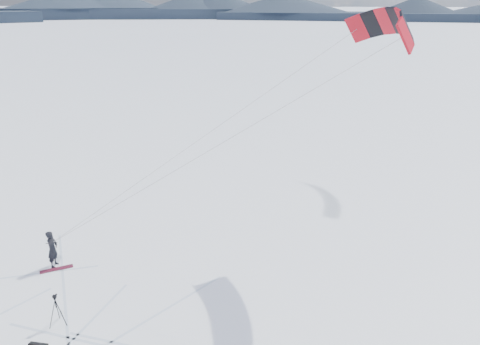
# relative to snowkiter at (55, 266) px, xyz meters

# --- Properties ---
(ground) EXTENTS (1800.00, 1800.00, 0.00)m
(ground) POSITION_rel_snowkiter_xyz_m (1.41, -3.64, 0.00)
(ground) COLOR white
(horizon_hills) EXTENTS (704.84, 706.81, 8.85)m
(horizon_hills) POSITION_rel_snowkiter_xyz_m (1.41, -3.64, 3.64)
(horizon_hills) COLOR black
(horizon_hills) RESTS_ON ground
(snow_tracks) EXTENTS (17.62, 10.25, 0.01)m
(snow_tracks) POSITION_rel_snowkiter_xyz_m (1.74, -3.64, 0.00)
(snow_tracks) COLOR #ACBBD1
(snow_tracks) RESTS_ON ground
(snowkiter) EXTENTS (0.52, 0.74, 1.91)m
(snowkiter) POSITION_rel_snowkiter_xyz_m (0.00, 0.00, 0.00)
(snowkiter) COLOR black
(snowkiter) RESTS_ON ground
(snowboard) EXTENTS (1.45, 1.12, 0.04)m
(snowboard) POSITION_rel_snowkiter_xyz_m (0.25, -0.31, 0.02)
(snowboard) COLOR maroon
(snowboard) RESTS_ON ground
(tripod) EXTENTS (0.64, 0.71, 1.41)m
(tripod) POSITION_rel_snowkiter_xyz_m (2.54, -4.14, 0.91)
(tripod) COLOR black
(tripod) RESTS_ON ground
(power_kite) EXTENTS (16.87, 8.03, 10.96)m
(power_kite) POSITION_rel_snowkiter_xyz_m (15.48, 5.19, 11.31)
(power_kite) COLOR red
(power_kite) RESTS_ON ground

